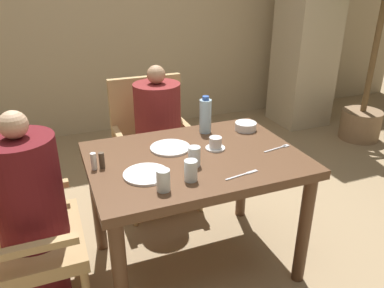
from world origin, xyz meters
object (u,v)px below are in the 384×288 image
at_px(glass_tall_mid, 163,180).
at_px(glass_tall_far, 191,170).
at_px(chair_far_side, 153,138).
at_px(teacup_with_saucer, 215,144).
at_px(potted_palm, 373,57).
at_px(glass_tall_near, 194,156).
at_px(bowl_small, 246,126).
at_px(plate_main_right, 170,148).
at_px(diner_in_left_chair, 32,215).
at_px(water_bottle, 205,116).
at_px(diner_in_far_chair, 159,139).
at_px(chair_left_side, 1,233).
at_px(plate_main_left, 146,174).

height_order(glass_tall_mid, glass_tall_far, same).
bearing_deg(chair_far_side, teacup_with_saucer, -80.19).
distance_m(potted_palm, glass_tall_far, 2.84).
bearing_deg(glass_tall_near, bowl_small, 34.54).
bearing_deg(potted_palm, plate_main_right, -157.73).
bearing_deg(glass_tall_mid, diner_in_left_chair, 154.14).
distance_m(water_bottle, glass_tall_far, 0.60).
xyz_separation_m(diner_in_left_chair, diner_in_far_chair, (0.84, 0.68, -0.01)).
relative_size(chair_left_side, diner_in_far_chair, 0.86).
xyz_separation_m(chair_left_side, glass_tall_mid, (0.72, -0.28, 0.28)).
distance_m(diner_in_left_chair, glass_tall_near, 0.83).
xyz_separation_m(chair_left_side, chair_far_side, (0.99, 0.83, 0.00)).
height_order(chair_left_side, plate_main_left, chair_left_side).
bearing_deg(chair_far_side, plate_main_right, -97.70).
bearing_deg(chair_far_side, glass_tall_far, -96.23).
height_order(plate_main_right, glass_tall_mid, glass_tall_mid).
bearing_deg(teacup_with_saucer, bowl_small, 32.22).
xyz_separation_m(plate_main_right, glass_tall_far, (-0.02, -0.37, 0.05)).
bearing_deg(diner_in_left_chair, glass_tall_mid, -25.86).
bearing_deg(water_bottle, diner_in_left_chair, -164.57).
height_order(chair_left_side, glass_tall_near, chair_left_side).
relative_size(diner_in_far_chair, glass_tall_near, 10.49).
bearing_deg(teacup_with_saucer, potted_palm, 26.28).
distance_m(potted_palm, bowl_small, 2.15).
bearing_deg(plate_main_left, glass_tall_mid, -77.61).
bearing_deg(glass_tall_near, water_bottle, 59.49).
bearing_deg(bowl_small, glass_tall_mid, -144.24).
height_order(water_bottle, glass_tall_near, water_bottle).
bearing_deg(diner_in_left_chair, chair_far_side, 44.79).
xyz_separation_m(plate_main_right, water_bottle, (0.28, 0.15, 0.10)).
bearing_deg(glass_tall_near, chair_left_side, 173.52).
relative_size(potted_palm, water_bottle, 8.85).
distance_m(diner_in_left_chair, potted_palm, 3.42).
distance_m(diner_in_left_chair, chair_far_side, 1.19).
bearing_deg(diner_in_far_chair, bowl_small, -47.07).
bearing_deg(teacup_with_saucer, plate_main_left, -160.73).
bearing_deg(teacup_with_saucer, water_bottle, 79.53).
height_order(glass_tall_near, glass_tall_mid, same).
bearing_deg(glass_tall_near, diner_in_left_chair, 172.32).
bearing_deg(plate_main_right, glass_tall_far, -93.41).
bearing_deg(chair_far_side, glass_tall_near, -92.81).
xyz_separation_m(chair_far_side, teacup_with_saucer, (0.14, -0.80, 0.26)).
bearing_deg(plate_main_left, potted_palm, 25.18).
bearing_deg(bowl_small, glass_tall_near, -145.46).
distance_m(potted_palm, plate_main_right, 2.66).
xyz_separation_m(chair_left_side, potted_palm, (3.36, 1.14, 0.38)).
bearing_deg(plate_main_right, water_bottle, 28.78).
xyz_separation_m(glass_tall_mid, glass_tall_far, (0.15, 0.04, 0.00)).
height_order(chair_left_side, diner_in_far_chair, diner_in_far_chair).
distance_m(potted_palm, water_bottle, 2.35).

